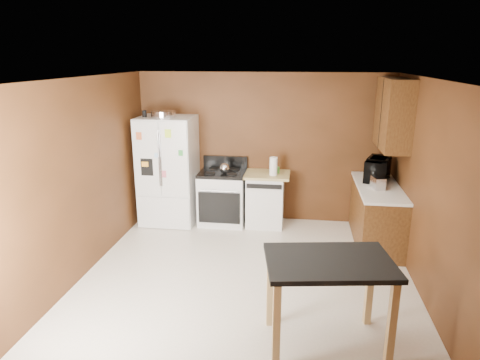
% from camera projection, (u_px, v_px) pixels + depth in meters
% --- Properties ---
extents(floor, '(4.50, 4.50, 0.00)m').
position_uv_depth(floor, '(246.00, 281.00, 5.42)').
color(floor, silver).
rests_on(floor, ground).
extents(ceiling, '(4.50, 4.50, 0.00)m').
position_uv_depth(ceiling, '(246.00, 79.00, 4.73)').
color(ceiling, white).
rests_on(ceiling, ground).
extents(wall_back, '(4.20, 0.00, 4.20)m').
position_uv_depth(wall_back, '(263.00, 148.00, 7.21)').
color(wall_back, '#552E16').
rests_on(wall_back, ground).
extents(wall_front, '(4.20, 0.00, 4.20)m').
position_uv_depth(wall_front, '(204.00, 282.00, 2.94)').
color(wall_front, '#552E16').
rests_on(wall_front, ground).
extents(wall_left, '(0.00, 4.50, 4.50)m').
position_uv_depth(wall_left, '(80.00, 180.00, 5.36)').
color(wall_left, '#552E16').
rests_on(wall_left, ground).
extents(wall_right, '(0.00, 4.50, 4.50)m').
position_uv_depth(wall_right, '(432.00, 195.00, 4.79)').
color(wall_right, '#552E16').
rests_on(wall_right, ground).
extents(roasting_pan, '(0.40, 0.40, 0.10)m').
position_uv_depth(roasting_pan, '(164.00, 114.00, 6.86)').
color(roasting_pan, silver).
rests_on(roasting_pan, refrigerator).
extents(pen_cup, '(0.07, 0.07, 0.11)m').
position_uv_depth(pen_cup, '(144.00, 114.00, 6.86)').
color(pen_cup, black).
rests_on(pen_cup, refrigerator).
extents(kettle, '(0.17, 0.17, 0.17)m').
position_uv_depth(kettle, '(225.00, 168.00, 6.97)').
color(kettle, silver).
rests_on(kettle, gas_range).
extents(paper_towel, '(0.16, 0.16, 0.29)m').
position_uv_depth(paper_towel, '(273.00, 166.00, 6.88)').
color(paper_towel, white).
rests_on(paper_towel, dishwasher).
extents(green_canister, '(0.10, 0.10, 0.10)m').
position_uv_depth(green_canister, '(277.00, 170.00, 7.03)').
color(green_canister, green).
rests_on(green_canister, dishwasher).
extents(toaster, '(0.19, 0.26, 0.17)m').
position_uv_depth(toaster, '(378.00, 183.00, 6.16)').
color(toaster, silver).
rests_on(toaster, right_cabinets).
extents(microwave, '(0.56, 0.67, 0.32)m').
position_uv_depth(microwave, '(378.00, 170.00, 6.56)').
color(microwave, black).
rests_on(microwave, right_cabinets).
extents(refrigerator, '(0.90, 0.80, 1.80)m').
position_uv_depth(refrigerator, '(168.00, 171.00, 7.15)').
color(refrigerator, white).
rests_on(refrigerator, ground).
extents(gas_range, '(0.76, 0.68, 1.10)m').
position_uv_depth(gas_range, '(223.00, 197.00, 7.21)').
color(gas_range, white).
rests_on(gas_range, ground).
extents(dishwasher, '(0.78, 0.63, 0.89)m').
position_uv_depth(dishwasher, '(265.00, 199.00, 7.14)').
color(dishwasher, white).
rests_on(dishwasher, ground).
extents(right_cabinets, '(0.63, 1.58, 2.45)m').
position_uv_depth(right_cabinets, '(382.00, 185.00, 6.33)').
color(right_cabinets, brown).
rests_on(right_cabinets, ground).
extents(island, '(1.29, 0.97, 0.91)m').
position_uv_depth(island, '(329.00, 274.00, 4.04)').
color(island, black).
rests_on(island, ground).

